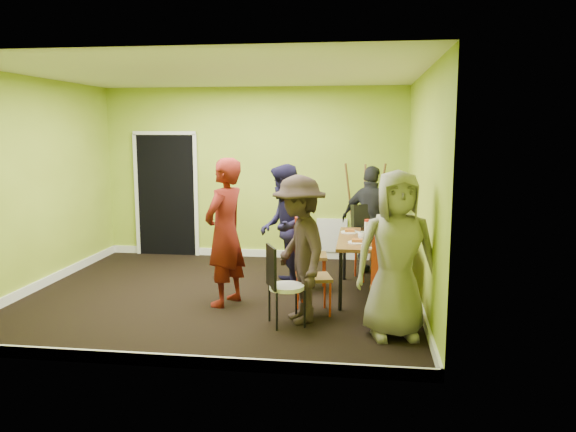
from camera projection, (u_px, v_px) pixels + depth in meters
The scene contains 28 objects.
ground at pixel (221, 295), 7.26m from camera, with size 5.00×5.00×0.00m, color black.
room_walls at pixel (219, 219), 7.15m from camera, with size 5.04×4.54×2.82m.
dining_table at pixel (374, 242), 7.15m from camera, with size 0.90×1.50×0.75m.
chair_left_far at pixel (305, 248), 7.39m from camera, with size 0.47×0.46×1.00m.
chair_left_near at pixel (307, 270), 6.46m from camera, with size 0.46×0.46×0.92m.
chair_back_end at pixel (368, 226), 8.10m from camera, with size 0.56×0.61×1.05m.
chair_front_end at pixel (391, 277), 5.91m from camera, with size 0.47×0.47×1.03m.
chair_bentwood at pixel (281, 281), 6.07m from camera, with size 0.46×0.45×0.89m.
easel at pixel (364, 214), 8.82m from camera, with size 0.64×0.61×1.61m.
plate_near_left at pixel (350, 232), 7.51m from camera, with size 0.24×0.24×0.01m, color white.
plate_near_right at pixel (357, 242), 6.83m from camera, with size 0.22×0.22×0.01m, color white.
plate_far_back at pixel (370, 231), 7.63m from camera, with size 0.22×0.22×0.01m, color white.
plate_far_front at pixel (372, 246), 6.60m from camera, with size 0.24×0.24×0.01m, color white.
plate_wall_back at pixel (392, 235), 7.30m from camera, with size 0.25×0.25×0.01m, color white.
plate_wall_front at pixel (390, 241), 6.93m from camera, with size 0.26×0.26×0.01m, color white.
thermos at pixel (367, 229), 7.18m from camera, with size 0.07×0.07×0.20m, color white.
blue_bottle at pixel (397, 235), 6.74m from camera, with size 0.07×0.07×0.22m, color #183AB4.
orange_bottle at pixel (366, 232), 7.33m from camera, with size 0.04×0.04×0.07m, color red.
glass_mid at pixel (363, 231), 7.36m from camera, with size 0.06×0.06×0.09m, color black.
glass_back at pixel (384, 229), 7.48m from camera, with size 0.06×0.06×0.09m, color black.
glass_front at pixel (380, 242), 6.68m from camera, with size 0.07×0.07×0.08m, color black.
cup_a at pixel (363, 236), 6.98m from camera, with size 0.14×0.14×0.11m, color white.
cup_b at pixel (390, 234), 7.18m from camera, with size 0.10×0.10×0.09m, color white.
person_standing at pixel (225, 232), 6.74m from camera, with size 0.65×0.43×1.79m, color #611510.
person_left_far at pixel (283, 227), 7.44m from camera, with size 0.81×0.63×1.67m, color black.
person_left_near at pixel (299, 249), 6.15m from camera, with size 1.05×0.61×1.63m, color black.
person_back_end at pixel (372, 221), 8.20m from camera, with size 0.94×0.39×1.60m, color black.
person_front_end at pixel (396, 255), 5.68m from camera, with size 0.84×0.55×1.72m, color gray.
Camera 1 is at (1.79, -6.84, 2.12)m, focal length 35.00 mm.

